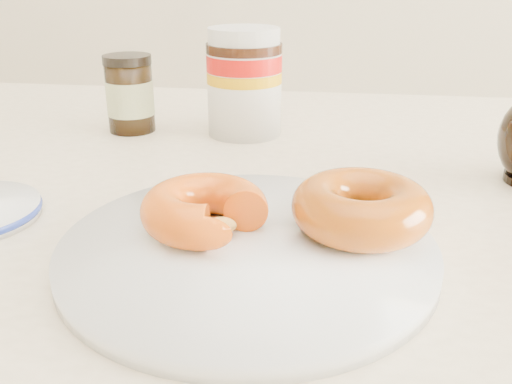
# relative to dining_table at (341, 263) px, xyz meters

# --- Properties ---
(dining_table) EXTENTS (1.40, 0.90, 0.75)m
(dining_table) POSITION_rel_dining_table_xyz_m (0.00, 0.00, 0.00)
(dining_table) COLOR #FFE8C2
(dining_table) RESTS_ON ground
(plate) EXTENTS (0.29, 0.29, 0.01)m
(plate) POSITION_rel_dining_table_xyz_m (-0.08, -0.15, 0.09)
(plate) COLOR white
(plate) RESTS_ON dining_table
(donut_bitten) EXTENTS (0.11, 0.11, 0.04)m
(donut_bitten) POSITION_rel_dining_table_xyz_m (-0.11, -0.13, 0.12)
(donut_bitten) COLOR #DF590C
(donut_bitten) RESTS_ON plate
(donut_whole) EXTENTS (0.13, 0.13, 0.04)m
(donut_whole) POSITION_rel_dining_table_xyz_m (0.01, -0.12, 0.12)
(donut_whole) COLOR #8C4709
(donut_whole) RESTS_ON plate
(nutella_jar) EXTENTS (0.10, 0.10, 0.14)m
(nutella_jar) POSITION_rel_dining_table_xyz_m (-0.13, 0.19, 0.16)
(nutella_jar) COLOR white
(nutella_jar) RESTS_ON dining_table
(dark_jar) EXTENTS (0.06, 0.06, 0.10)m
(dark_jar) POSITION_rel_dining_table_xyz_m (-0.28, 0.18, 0.13)
(dark_jar) COLOR black
(dark_jar) RESTS_ON dining_table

